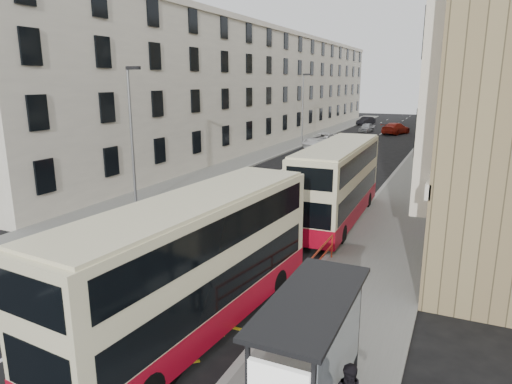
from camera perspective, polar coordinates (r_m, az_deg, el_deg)
The scene contains 18 objects.
ground at distance 15.70m, azimuth -24.39°, elevation -15.61°, with size 200.00×200.00×0.00m, color black.
pavement_right at distance 39.45m, azimuth 20.02°, elevation 2.25°, with size 4.00×120.00×0.15m, color slate.
pavement_left at distance 43.40m, azimuth -0.81°, elevation 4.07°, with size 3.00×120.00×0.15m, color slate.
kerb_right at distance 39.64m, azimuth 17.14°, elevation 2.52°, with size 0.25×120.00×0.15m, color #9B9C96.
kerb_left at distance 42.79m, azimuth 1.01°, elevation 3.93°, with size 0.25×120.00×0.15m, color #9B9C96.
road_markings at distance 55.24m, azimuth 13.08°, elevation 5.73°, with size 10.00×110.00×0.01m, color silver, non-canonical shape.
terrace_left at distance 59.35m, azimuth 0.43°, elevation 12.93°, with size 9.18×79.00×13.25m.
bus_shelter at distance 10.10m, azimuth 7.07°, elevation -17.62°, with size 1.65×4.25×2.70m.
guard_railing at distance 16.46m, azimuth 6.47°, elevation -9.67°, with size 0.06×6.56×1.01m.
street_lamp_near at distance 27.00m, azimuth -15.24°, elevation 7.45°, with size 0.93×0.18×8.00m.
street_lamp_far at distance 53.56m, azimuth 5.91°, elevation 10.75°, with size 0.93×0.18×8.00m.
double_decker_front at distance 13.63m, azimuth -7.64°, elevation -9.10°, with size 3.22×10.56×4.15m.
double_decker_rear at distance 24.39m, azimuth 10.16°, elevation 1.14°, with size 2.64×10.59×4.20m.
pedestrian_far at distance 13.32m, azimuth 5.10°, elevation -14.81°, with size 1.02×0.42×1.74m, color black.
white_van at distance 52.22m, azimuth 8.43°, elevation 6.39°, with size 2.72×5.90×1.64m, color silver.
car_silver at distance 69.48m, azimuth 13.63°, elevation 7.83°, with size 1.56×3.87×1.32m, color #999CA0.
car_dark at distance 80.96m, azimuth 13.58°, elevation 8.64°, with size 1.47×4.21×1.39m, color black.
car_red at distance 68.05m, azimuth 17.07°, elevation 7.61°, with size 2.24×5.50×1.60m, color #AE2114.
Camera 1 is at (10.82, -8.66, 7.38)m, focal length 32.00 mm.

